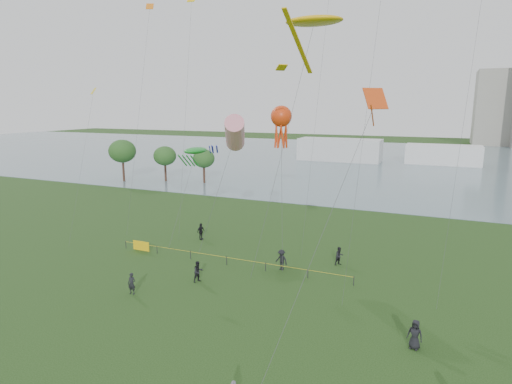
% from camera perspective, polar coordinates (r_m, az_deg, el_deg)
% --- Properties ---
extents(ground_plane, '(400.00, 400.00, 0.00)m').
position_cam_1_polar(ground_plane, '(29.10, -8.34, -19.39)').
color(ground_plane, black).
extents(lake, '(400.00, 120.00, 0.08)m').
position_cam_1_polar(lake, '(122.72, 17.03, 4.01)').
color(lake, slate).
rests_on(lake, ground_plane).
extents(building_low, '(16.00, 18.00, 28.00)m').
position_cam_1_polar(building_low, '(189.97, 29.54, 9.75)').
color(building_low, gray).
rests_on(building_low, ground_plane).
extents(pavilion_left, '(22.00, 8.00, 6.00)m').
position_cam_1_polar(pavilion_left, '(119.42, 11.09, 5.55)').
color(pavilion_left, silver).
rests_on(pavilion_left, ground_plane).
extents(pavilion_right, '(18.00, 7.00, 5.00)m').
position_cam_1_polar(pavilion_right, '(119.71, 23.67, 4.57)').
color(pavilion_right, silver).
rests_on(pavilion_right, ground_plane).
extents(trees, '(20.31, 9.66, 8.30)m').
position_cam_1_polar(trees, '(86.46, -13.48, 4.90)').
color(trees, '#382219').
rests_on(trees, ground_plane).
extents(fence, '(24.07, 0.07, 1.05)m').
position_cam_1_polar(fence, '(44.12, -11.08, -7.69)').
color(fence, black).
rests_on(fence, ground_plane).
extents(spectator_a, '(1.04, 1.12, 1.84)m').
position_cam_1_polar(spectator_a, '(37.52, -7.71, -10.47)').
color(spectator_a, black).
rests_on(spectator_a, ground_plane).
extents(spectator_b, '(1.40, 1.05, 1.93)m').
position_cam_1_polar(spectator_b, '(39.80, 3.42, -9.01)').
color(spectator_b, black).
rests_on(spectator_b, ground_plane).
extents(spectator_c, '(0.69, 1.18, 1.89)m').
position_cam_1_polar(spectator_c, '(48.73, -7.37, -5.24)').
color(spectator_c, black).
rests_on(spectator_c, ground_plane).
extents(spectator_d, '(1.04, 0.80, 1.89)m').
position_cam_1_polar(spectator_d, '(29.60, 20.43, -17.38)').
color(spectator_d, black).
rests_on(spectator_d, ground_plane).
extents(spectator_f, '(0.70, 0.51, 1.76)m').
position_cam_1_polar(spectator_f, '(36.37, -16.24, -11.64)').
color(spectator_f, black).
rests_on(spectator_f, ground_plane).
extents(spectator_g, '(1.06, 1.08, 1.76)m').
position_cam_1_polar(spectator_g, '(41.66, 11.05, -8.38)').
color(spectator_g, black).
rests_on(spectator_g, ground_plane).
extents(kite_stingray, '(6.01, 10.08, 22.47)m').
position_cam_1_polar(kite_stingray, '(40.16, 7.68, 21.58)').
color(kite_stingray, '#3F3F42').
extents(kite_windsock, '(4.54, 6.01, 14.09)m').
position_cam_1_polar(kite_windsock, '(43.79, -2.85, 7.83)').
color(kite_windsock, '#3F3F42').
extents(kite_creature, '(2.12, 8.91, 10.10)m').
position_cam_1_polar(kite_creature, '(50.39, -8.10, 5.44)').
color(kite_creature, '#3F3F42').
extents(kite_octopus, '(2.26, 3.65, 14.88)m').
position_cam_1_polar(kite_octopus, '(39.77, 3.38, 9.89)').
color(kite_octopus, '#3F3F42').
extents(kite_delta, '(4.57, 10.97, 15.94)m').
position_cam_1_polar(kite_delta, '(27.15, 15.08, 10.42)').
color(kite_delta, '#3F3F42').
extents(small_kites, '(43.94, 15.35, 11.91)m').
position_cam_1_polar(small_kites, '(43.98, 2.93, 24.25)').
color(small_kites, orange).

